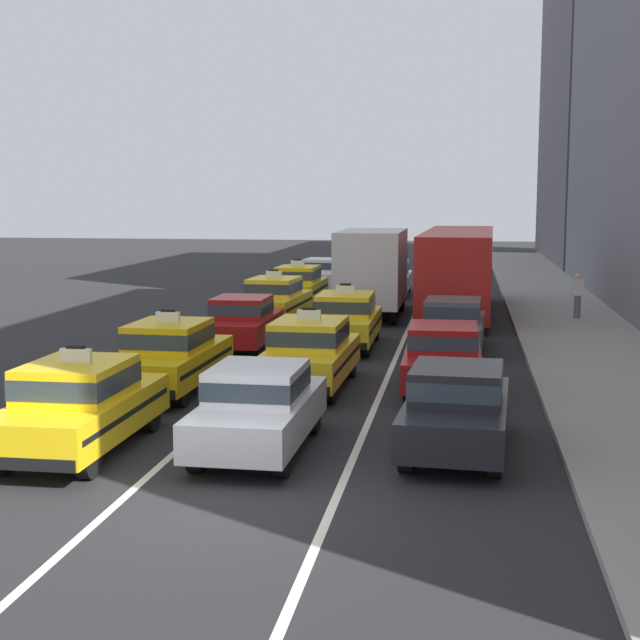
{
  "coord_description": "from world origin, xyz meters",
  "views": [
    {
      "loc": [
        3.45,
        -12.76,
        4.59
      ],
      "look_at": [
        -0.28,
        11.09,
        1.3
      ],
      "focal_mm": 51.84,
      "sensor_mm": 36.0,
      "label": 1
    }
  ],
  "objects_px": {
    "taxi_center_third": "(346,319)",
    "sedan_left_third": "(242,321)",
    "box_truck_center_fourth": "(374,269)",
    "sedan_center_fifth": "(391,276)",
    "sedan_right_second": "(443,356)",
    "sedan_right_third": "(453,324)",
    "taxi_left_fifth": "(298,285)",
    "bus_right_fourth": "(459,268)",
    "taxi_left_nearest": "(80,404)",
    "pedestrian_near_crosswalk": "(578,296)",
    "sedan_center_nearest": "(258,406)",
    "taxi_left_fourth": "(275,299)",
    "sedan_right_nearest": "(457,406)",
    "taxi_left_second": "(170,355)",
    "sedan_left_sixth": "(323,274)",
    "taxi_center_second": "(310,352)"
  },
  "relations": [
    {
      "from": "taxi_left_fourth",
      "to": "bus_right_fourth",
      "type": "relative_size",
      "value": 0.41
    },
    {
      "from": "taxi_left_second",
      "to": "taxi_center_second",
      "type": "distance_m",
      "value": 3.28
    },
    {
      "from": "sedan_left_third",
      "to": "sedan_center_nearest",
      "type": "relative_size",
      "value": 1.0
    },
    {
      "from": "taxi_left_nearest",
      "to": "sedan_right_second",
      "type": "bearing_deg",
      "value": 44.69
    },
    {
      "from": "sedan_center_nearest",
      "to": "sedan_center_fifth",
      "type": "height_order",
      "value": "same"
    },
    {
      "from": "taxi_left_second",
      "to": "bus_right_fourth",
      "type": "height_order",
      "value": "bus_right_fourth"
    },
    {
      "from": "taxi_center_third",
      "to": "sedan_left_third",
      "type": "bearing_deg",
      "value": -167.07
    },
    {
      "from": "taxi_left_nearest",
      "to": "pedestrian_near_crosswalk",
      "type": "xyz_separation_m",
      "value": [
        10.81,
        18.92,
        0.09
      ]
    },
    {
      "from": "sedan_left_third",
      "to": "sedan_right_nearest",
      "type": "relative_size",
      "value": 0.98
    },
    {
      "from": "taxi_left_fifth",
      "to": "sedan_right_second",
      "type": "xyz_separation_m",
      "value": [
        6.31,
        -15.91,
        -0.03
      ]
    },
    {
      "from": "box_truck_center_fourth",
      "to": "sedan_center_fifth",
      "type": "distance_m",
      "value": 7.47
    },
    {
      "from": "pedestrian_near_crosswalk",
      "to": "sedan_left_sixth",
      "type": "bearing_deg",
      "value": 139.89
    },
    {
      "from": "taxi_left_second",
      "to": "sedan_right_nearest",
      "type": "bearing_deg",
      "value": -32.06
    },
    {
      "from": "box_truck_center_fourth",
      "to": "sedan_center_fifth",
      "type": "xyz_separation_m",
      "value": [
        0.07,
        7.41,
        -0.93
      ]
    },
    {
      "from": "sedan_right_nearest",
      "to": "sedan_right_third",
      "type": "relative_size",
      "value": 1.01
    },
    {
      "from": "bus_right_fourth",
      "to": "taxi_left_second",
      "type": "bearing_deg",
      "value": -113.41
    },
    {
      "from": "taxi_left_second",
      "to": "sedan_center_fifth",
      "type": "relative_size",
      "value": 1.06
    },
    {
      "from": "sedan_right_nearest",
      "to": "pedestrian_near_crosswalk",
      "type": "relative_size",
      "value": 2.73
    },
    {
      "from": "taxi_center_third",
      "to": "sedan_center_fifth",
      "type": "height_order",
      "value": "taxi_center_third"
    },
    {
      "from": "pedestrian_near_crosswalk",
      "to": "sedan_left_third",
      "type": "bearing_deg",
      "value": -144.21
    },
    {
      "from": "taxi_left_fifth",
      "to": "bus_right_fourth",
      "type": "height_order",
      "value": "bus_right_fourth"
    },
    {
      "from": "taxi_left_fifth",
      "to": "sedan_right_nearest",
      "type": "height_order",
      "value": "taxi_left_fifth"
    },
    {
      "from": "sedan_center_nearest",
      "to": "sedan_right_second",
      "type": "relative_size",
      "value": 1.0
    },
    {
      "from": "sedan_center_nearest",
      "to": "sedan_right_second",
      "type": "height_order",
      "value": "same"
    },
    {
      "from": "sedan_right_second",
      "to": "sedan_center_fifth",
      "type": "bearing_deg",
      "value": 97.83
    },
    {
      "from": "sedan_left_third",
      "to": "sedan_center_fifth",
      "type": "bearing_deg",
      "value": 78.54
    },
    {
      "from": "taxi_left_fourth",
      "to": "taxi_center_third",
      "type": "height_order",
      "value": "same"
    },
    {
      "from": "sedan_left_sixth",
      "to": "pedestrian_near_crosswalk",
      "type": "xyz_separation_m",
      "value": [
        10.71,
        -9.02,
        0.12
      ]
    },
    {
      "from": "sedan_right_second",
      "to": "sedan_right_third",
      "type": "height_order",
      "value": "same"
    },
    {
      "from": "taxi_left_fourth",
      "to": "sedan_right_second",
      "type": "bearing_deg",
      "value": -59.66
    },
    {
      "from": "sedan_right_nearest",
      "to": "taxi_center_third",
      "type": "bearing_deg",
      "value": 107.21
    },
    {
      "from": "sedan_left_sixth",
      "to": "sedan_center_fifth",
      "type": "distance_m",
      "value": 3.44
    },
    {
      "from": "taxi_left_nearest",
      "to": "sedan_left_sixth",
      "type": "height_order",
      "value": "taxi_left_nearest"
    },
    {
      "from": "sedan_left_third",
      "to": "pedestrian_near_crosswalk",
      "type": "bearing_deg",
      "value": 35.79
    },
    {
      "from": "taxi_left_fifth",
      "to": "taxi_center_third",
      "type": "height_order",
      "value": "same"
    },
    {
      "from": "sedan_left_third",
      "to": "taxi_left_fifth",
      "type": "height_order",
      "value": "taxi_left_fifth"
    },
    {
      "from": "taxi_left_nearest",
      "to": "taxi_left_fourth",
      "type": "distance_m",
      "value": 16.8
    },
    {
      "from": "taxi_left_fifth",
      "to": "sedan_center_nearest",
      "type": "relative_size",
      "value": 1.06
    },
    {
      "from": "sedan_center_nearest",
      "to": "sedan_right_second",
      "type": "xyz_separation_m",
      "value": [
        3.13,
        5.71,
        0.0
      ]
    },
    {
      "from": "taxi_left_nearest",
      "to": "taxi_left_fifth",
      "type": "xyz_separation_m",
      "value": [
        -0.03,
        22.11,
        0.0
      ]
    },
    {
      "from": "taxi_left_fourth",
      "to": "pedestrian_near_crosswalk",
      "type": "relative_size",
      "value": 2.88
    },
    {
      "from": "taxi_left_second",
      "to": "sedan_left_third",
      "type": "relative_size",
      "value": 1.06
    },
    {
      "from": "sedan_center_nearest",
      "to": "bus_right_fourth",
      "type": "height_order",
      "value": "bus_right_fourth"
    },
    {
      "from": "box_truck_center_fourth",
      "to": "pedestrian_near_crosswalk",
      "type": "height_order",
      "value": "box_truck_center_fourth"
    },
    {
      "from": "sedan_left_third",
      "to": "sedan_center_nearest",
      "type": "height_order",
      "value": "same"
    },
    {
      "from": "sedan_center_nearest",
      "to": "sedan_center_fifth",
      "type": "distance_m",
      "value": 26.51
    },
    {
      "from": "sedan_center_fifth",
      "to": "bus_right_fourth",
      "type": "relative_size",
      "value": 0.38
    },
    {
      "from": "taxi_left_fifth",
      "to": "taxi_center_second",
      "type": "xyz_separation_m",
      "value": [
        3.18,
        -16.07,
        0.0
      ]
    },
    {
      "from": "sedan_center_fifth",
      "to": "taxi_center_third",
      "type": "bearing_deg",
      "value": -90.63
    },
    {
      "from": "taxi_left_nearest",
      "to": "sedan_right_second",
      "type": "height_order",
      "value": "taxi_left_nearest"
    }
  ]
}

